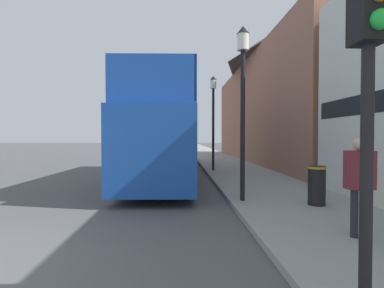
{
  "coord_description": "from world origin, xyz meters",
  "views": [
    {
      "loc": [
        3.59,
        -3.95,
        1.92
      ],
      "look_at": [
        4.25,
        10.43,
        1.57
      ],
      "focal_mm": 28.0,
      "sensor_mm": 36.0,
      "label": 1
    }
  ],
  "objects_px": {
    "parked_car_ahead_of_bus": "(182,154)",
    "lamp_post_nearest": "(243,81)",
    "traffic_signal": "(370,52)",
    "litter_bin": "(317,184)",
    "tour_bus": "(165,139)",
    "lamp_post_second": "(213,106)",
    "pedestrian_nearest": "(360,177)"
  },
  "relations": [
    {
      "from": "parked_car_ahead_of_bus",
      "to": "traffic_signal",
      "type": "distance_m",
      "value": 18.55
    },
    {
      "from": "litter_bin",
      "to": "pedestrian_nearest",
      "type": "bearing_deg",
      "value": -99.44
    },
    {
      "from": "lamp_post_nearest",
      "to": "lamp_post_second",
      "type": "relative_size",
      "value": 0.97
    },
    {
      "from": "parked_car_ahead_of_bus",
      "to": "pedestrian_nearest",
      "type": "xyz_separation_m",
      "value": [
        2.91,
        -16.06,
        0.52
      ]
    },
    {
      "from": "tour_bus",
      "to": "lamp_post_second",
      "type": "height_order",
      "value": "lamp_post_second"
    },
    {
      "from": "traffic_signal",
      "to": "litter_bin",
      "type": "height_order",
      "value": "traffic_signal"
    },
    {
      "from": "tour_bus",
      "to": "lamp_post_nearest",
      "type": "distance_m",
      "value": 6.01
    },
    {
      "from": "pedestrian_nearest",
      "to": "litter_bin",
      "type": "bearing_deg",
      "value": 80.56
    },
    {
      "from": "pedestrian_nearest",
      "to": "traffic_signal",
      "type": "bearing_deg",
      "value": -120.44
    },
    {
      "from": "tour_bus",
      "to": "parked_car_ahead_of_bus",
      "type": "height_order",
      "value": "tour_bus"
    },
    {
      "from": "tour_bus",
      "to": "lamp_post_second",
      "type": "relative_size",
      "value": 2.24
    },
    {
      "from": "lamp_post_nearest",
      "to": "parked_car_ahead_of_bus",
      "type": "bearing_deg",
      "value": 96.66
    },
    {
      "from": "lamp_post_second",
      "to": "litter_bin",
      "type": "height_order",
      "value": "lamp_post_second"
    },
    {
      "from": "lamp_post_nearest",
      "to": "traffic_signal",
      "type": "bearing_deg",
      "value": -89.57
    },
    {
      "from": "parked_car_ahead_of_bus",
      "to": "lamp_post_second",
      "type": "bearing_deg",
      "value": -73.82
    },
    {
      "from": "parked_car_ahead_of_bus",
      "to": "lamp_post_second",
      "type": "distance_m",
      "value": 6.3
    },
    {
      "from": "parked_car_ahead_of_bus",
      "to": "traffic_signal",
      "type": "bearing_deg",
      "value": -85.22
    },
    {
      "from": "traffic_signal",
      "to": "lamp_post_nearest",
      "type": "bearing_deg",
      "value": 90.43
    },
    {
      "from": "parked_car_ahead_of_bus",
      "to": "traffic_signal",
      "type": "height_order",
      "value": "traffic_signal"
    },
    {
      "from": "pedestrian_nearest",
      "to": "lamp_post_second",
      "type": "distance_m",
      "value": 11.02
    },
    {
      "from": "lamp_post_nearest",
      "to": "litter_bin",
      "type": "distance_m",
      "value": 3.39
    },
    {
      "from": "parked_car_ahead_of_bus",
      "to": "lamp_post_nearest",
      "type": "height_order",
      "value": "lamp_post_nearest"
    },
    {
      "from": "pedestrian_nearest",
      "to": "traffic_signal",
      "type": "distance_m",
      "value": 3.08
    },
    {
      "from": "tour_bus",
      "to": "lamp_post_second",
      "type": "xyz_separation_m",
      "value": [
        2.44,
        2.26,
        1.73
      ]
    },
    {
      "from": "lamp_post_nearest",
      "to": "lamp_post_second",
      "type": "distance_m",
      "value": 7.54
    },
    {
      "from": "parked_car_ahead_of_bus",
      "to": "tour_bus",
      "type": "bearing_deg",
      "value": -96.53
    },
    {
      "from": "parked_car_ahead_of_bus",
      "to": "traffic_signal",
      "type": "relative_size",
      "value": 1.13
    },
    {
      "from": "lamp_post_second",
      "to": "litter_bin",
      "type": "xyz_separation_m",
      "value": [
        1.76,
        -8.18,
        -2.89
      ]
    },
    {
      "from": "parked_car_ahead_of_bus",
      "to": "lamp_post_nearest",
      "type": "distance_m",
      "value": 13.3
    },
    {
      "from": "lamp_post_nearest",
      "to": "tour_bus",
      "type": "bearing_deg",
      "value": 114.29
    },
    {
      "from": "pedestrian_nearest",
      "to": "lamp_post_second",
      "type": "xyz_separation_m",
      "value": [
        -1.34,
        10.68,
        2.36
      ]
    },
    {
      "from": "parked_car_ahead_of_bus",
      "to": "litter_bin",
      "type": "bearing_deg",
      "value": -76.26
    }
  ]
}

